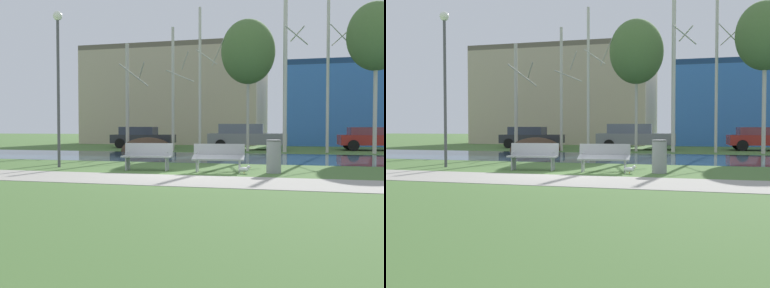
# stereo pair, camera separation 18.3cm
# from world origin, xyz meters

# --- Properties ---
(ground_plane) EXTENTS (120.00, 120.00, 0.00)m
(ground_plane) POSITION_xyz_m (0.00, 10.00, 0.00)
(ground_plane) COLOR #476B33
(paved_path_strip) EXTENTS (60.00, 2.50, 0.01)m
(paved_path_strip) POSITION_xyz_m (0.00, -1.71, 0.01)
(paved_path_strip) COLOR #9E998E
(paved_path_strip) RESTS_ON ground
(river_band) EXTENTS (80.00, 6.98, 0.01)m
(river_band) POSITION_xyz_m (0.00, 7.58, 0.00)
(river_band) COLOR #2D475B
(river_band) RESTS_ON ground
(soil_mound) EXTENTS (2.95, 3.56, 1.57)m
(soil_mound) POSITION_xyz_m (-5.57, 12.35, 0.00)
(soil_mound) COLOR #423021
(soil_mound) RESTS_ON ground
(bench_left) EXTENTS (1.65, 0.73, 0.87)m
(bench_left) POSITION_xyz_m (-1.18, 0.78, 0.47)
(bench_left) COLOR #9EA0A3
(bench_left) RESTS_ON ground
(bench_right) EXTENTS (1.65, 0.73, 0.87)m
(bench_right) POSITION_xyz_m (1.16, 0.78, 0.47)
(bench_right) COLOR #9EA0A3
(bench_right) RESTS_ON ground
(trash_bin) EXTENTS (0.47, 0.47, 1.01)m
(trash_bin) POSITION_xyz_m (2.85, 0.90, 0.52)
(trash_bin) COLOR gray
(trash_bin) RESTS_ON ground
(seagull) EXTENTS (0.40, 0.15, 0.25)m
(seagull) POSITION_xyz_m (2.01, 0.53, 0.13)
(seagull) COLOR white
(seagull) RESTS_ON ground
(streetlamp) EXTENTS (0.32, 0.32, 5.38)m
(streetlamp) POSITION_xyz_m (-4.55, 1.04, 3.59)
(streetlamp) COLOR #4C4C51
(streetlamp) RESTS_ON ground
(birch_far_left) EXTENTS (1.55, 2.59, 6.41)m
(birch_far_left) POSITION_xyz_m (-6.99, 12.83, 3.30)
(birch_far_left) COLOR #BCB7A8
(birch_far_left) RESTS_ON ground
(birch_left) EXTENTS (1.37, 2.22, 7.17)m
(birch_left) POSITION_xyz_m (-4.03, 12.56, 3.64)
(birch_left) COLOR beige
(birch_left) RESTS_ON ground
(birch_center_left) EXTENTS (1.50, 2.41, 8.19)m
(birch_center_left) POSITION_xyz_m (-2.38, 12.51, 4.17)
(birch_center_left) COLOR beige
(birch_center_left) RESTS_ON ground
(birch_center) EXTENTS (3.06, 3.06, 7.51)m
(birch_center) POSITION_xyz_m (0.23, 13.18, 5.66)
(birch_center) COLOR #BCB7A8
(birch_center) RESTS_ON ground
(birch_center_right) EXTENTS (1.34, 2.26, 8.74)m
(birch_center_right) POSITION_xyz_m (2.36, 12.84, 4.46)
(birch_center_right) COLOR beige
(birch_center_right) RESTS_ON ground
(birch_right) EXTENTS (1.23, 2.14, 8.76)m
(birch_right) POSITION_xyz_m (4.62, 12.97, 4.46)
(birch_right) COLOR beige
(birch_right) RESTS_ON ground
(birch_far_right) EXTENTS (2.98, 2.98, 7.89)m
(birch_far_right) POSITION_xyz_m (6.97, 12.64, 6.08)
(birch_far_right) COLOR beige
(birch_far_right) RESTS_ON ground
(parked_van_nearest_dark) EXTENTS (4.25, 2.36, 1.40)m
(parked_van_nearest_dark) POSITION_xyz_m (-7.25, 15.79, 0.74)
(parked_van_nearest_dark) COLOR #282B30
(parked_van_nearest_dark) RESTS_ON ground
(parked_sedan_second_grey) EXTENTS (4.90, 2.38, 1.58)m
(parked_sedan_second_grey) POSITION_xyz_m (-0.20, 15.16, 0.82)
(parked_sedan_second_grey) COLOR slate
(parked_sedan_second_grey) RESTS_ON ground
(parked_hatch_third_red) EXTENTS (4.22, 2.40, 1.38)m
(parked_hatch_third_red) POSITION_xyz_m (7.25, 16.20, 0.74)
(parked_hatch_third_red) COLOR maroon
(parked_hatch_third_red) RESTS_ON ground
(building_beige_block) EXTENTS (14.63, 7.83, 8.05)m
(building_beige_block) POSITION_xyz_m (-7.66, 25.14, 4.03)
(building_beige_block) COLOR #BCAD8E
(building_beige_block) RESTS_ON ground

